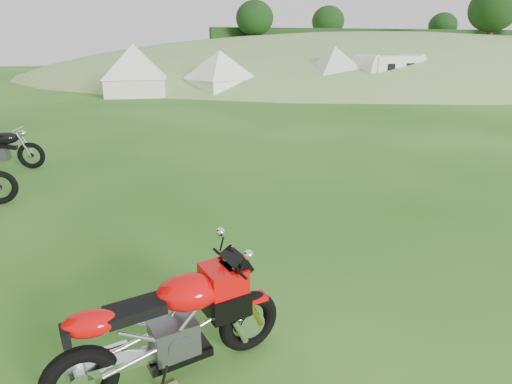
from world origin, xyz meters
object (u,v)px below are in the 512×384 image
object	(u,v)px
sport_motorcycle	(170,319)
tent_left	(135,70)
caravan	(388,74)
tent_mid	(220,72)
tent_right	(334,70)

from	to	relation	value
sport_motorcycle	tent_left	bearing A→B (deg)	75.10
tent_left	caravan	xyz separation A→B (m)	(14.25, -2.10, -0.29)
tent_mid	tent_right	world-z (taller)	tent_right
tent_right	caravan	xyz separation A→B (m)	(3.21, -0.53, -0.25)
tent_left	tent_right	bearing A→B (deg)	-3.91
tent_left	tent_mid	bearing A→B (deg)	-5.83
tent_left	sport_motorcycle	bearing A→B (deg)	-85.17
tent_mid	tent_right	distance (m)	6.54
sport_motorcycle	tent_mid	xyz separation A→B (m)	(4.29, 21.22, 0.66)
sport_motorcycle	tent_right	distance (m)	23.13
sport_motorcycle	tent_mid	size ratio (longest dim) A/B	0.67
tent_left	tent_right	size ratio (longest dim) A/B	1.03
sport_motorcycle	tent_left	xyz separation A→B (m)	(-0.25, 22.02, 0.77)
tent_right	caravan	bearing A→B (deg)	-12.77
tent_right	tent_left	bearing A→B (deg)	168.55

